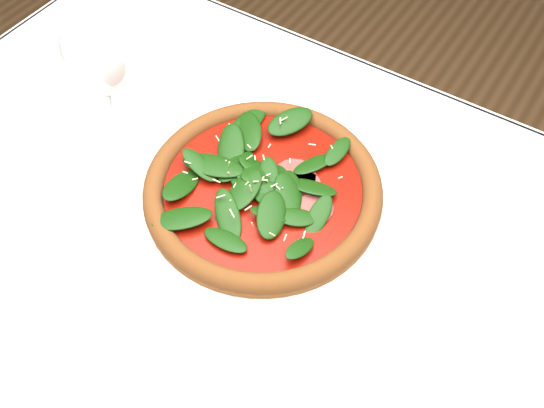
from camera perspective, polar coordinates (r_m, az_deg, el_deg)
The scene contains 4 objects.
dining_table at distance 0.84m, azimuth -1.16°, elevation -8.75°, with size 1.21×0.81×0.75m.
plate at distance 0.80m, azimuth -0.85°, elevation 0.73°, with size 0.36×0.36×0.02m.
pizza at distance 0.78m, azimuth -0.86°, elevation 1.66°, with size 0.37×0.37×0.04m.
wine_glass at distance 0.80m, azimuth -16.14°, elevation 13.00°, with size 0.09×0.09×0.21m.
Camera 1 is at (0.23, -0.32, 1.39)m, focal length 40.00 mm.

